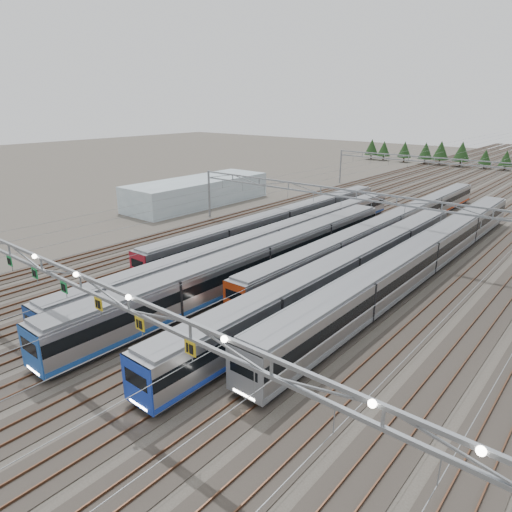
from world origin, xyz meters
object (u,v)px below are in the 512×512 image
Objects in this scene: train_f at (423,256)px; gantry_mid at (356,202)px; train_d at (391,226)px; train_b at (271,240)px; train_c at (259,261)px; train_e at (346,271)px; west_shed at (198,192)px; train_a at (282,221)px; gantry_far at (461,167)px; gantry_near at (79,285)px.

train_f is 1.11× the size of gantry_mid.
train_d is 14.69m from train_f.
train_b is 9.11m from train_c.
train_d is (4.50, 24.77, -0.27)m from train_c.
train_d is at bearing 72.27° from gantry_mid.
train_e is 48.11m from west_shed.
train_a is 0.84× the size of train_f.
train_a is 15.90m from train_d.
gantry_mid is (6.75, 9.82, 4.41)m from train_b.
train_c is at bearing -159.25° from train_e.
train_f is (13.50, 13.16, 0.06)m from train_c.
west_shed is at bearing 171.07° from gantry_mid.
train_c is 62.90m from gantry_far.
west_shed is (-43.70, 20.12, 0.19)m from train_e.
train_f is at bearing -12.14° from west_shed.
gantry_near reaches higher than train_a.
train_a is 0.83× the size of train_b.
train_e is 27.12m from gantry_near.
train_d is at bearing 79.70° from train_c.
gantry_near reaches higher than west_shed.
gantry_mid is 1.00× the size of gantry_far.
train_b is at bearing -61.96° from train_a.
west_shed is at bearing 155.27° from train_e.
gantry_far reaches higher than train_f.
train_f reaches higher than train_a.
train_e is at bearing -83.51° from gantry_far.
gantry_near is (11.20, -38.75, 5.00)m from train_a.
train_d is 8.59m from gantry_mid.
train_f reaches higher than train_e.
train_e is (4.50, -21.36, 0.22)m from train_d.
train_f is at bearing -22.09° from gantry_mid.
gantry_mid is at bearing 115.24° from train_e.
train_d reaches higher than train_b.
gantry_mid is (11.25, 1.37, 4.30)m from train_a.
train_a is 22.17m from train_e.
train_a is at bearing 106.13° from gantry_near.
gantry_near is (-11.30, -35.55, 4.75)m from train_f.
west_shed reaches higher than train_a.
train_f is (18.00, 5.25, 0.36)m from train_b.
train_c is at bearing -100.30° from train_d.
train_d is at bearing 61.90° from train_b.
train_f reaches higher than train_d.
gantry_mid is (-2.25, -7.04, 4.38)m from train_d.
gantry_mid is (-11.25, 4.57, 4.05)m from train_f.
train_f is (4.50, 9.75, 0.11)m from train_e.
gantry_far reaches higher than train_d.
gantry_near is 1.00× the size of gantry_mid.
train_b is 19.11m from train_d.
train_c is 0.91× the size of gantry_near.
gantry_near is at bearing -51.22° from west_shed.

